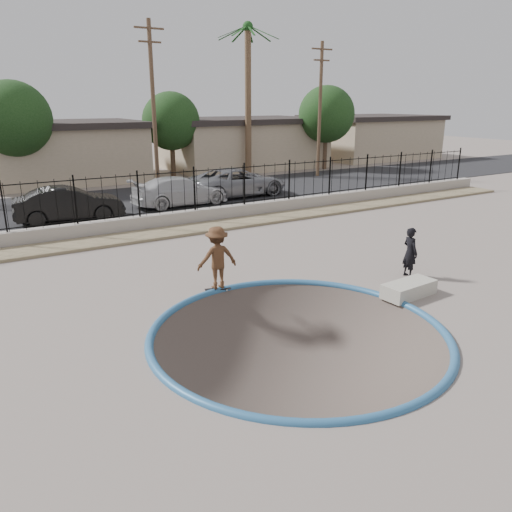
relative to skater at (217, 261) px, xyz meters
The scene contains 23 objects.
ground 9.79m from the skater, 87.77° to the left, with size 120.00×120.00×2.20m, color gray.
bowl_pit 3.56m from the skater, 83.78° to the right, with size 6.84×6.84×1.80m, color #493E38, non-canonical shape.
coping_ring 3.56m from the skater, 83.78° to the right, with size 7.04×7.04×0.20m, color #2D6393.
rock_strip 6.84m from the skater, 86.85° to the left, with size 42.00×1.60×0.11m, color tan.
retaining_wall 7.91m from the skater, 87.29° to the left, with size 42.00×0.45×0.60m, color #9F958C.
fence 7.91m from the skater, 87.29° to the left, with size 40.00×0.04×1.80m.
street 14.61m from the skater, 88.53° to the left, with size 90.00×8.00×0.04m, color black.
house_center 24.11m from the skater, 89.11° to the left, with size 10.60×8.60×3.90m.
house_east 28.06m from the skater, 59.17° to the left, with size 12.60×8.60×3.90m.
house_east_far 37.23m from the skater, 40.32° to the left, with size 11.60×8.60×3.90m.
palm_right 24.04m from the skater, 57.71° to the left, with size 2.30×2.30×10.30m.
utility_pole_mid 17.62m from the skater, 75.22° to the left, with size 1.70×0.24×9.50m.
utility_pole_right 23.61m from the skater, 45.36° to the left, with size 1.70×0.24×9.00m.
street_tree_left 21.01m from the skater, 97.27° to the left, with size 4.32×4.32×6.36m.
street_tree_mid 22.99m from the skater, 71.14° to the left, with size 3.96×3.96×5.83m.
street_tree_right 27.74m from the skater, 45.30° to the left, with size 4.32×4.32×6.36m.
skater is the anchor object (origin of this frame).
skateboard 0.84m from the skater, 90.00° to the left, with size 0.76×0.37×0.06m.
videographer 5.91m from the skater, 19.16° to the right, with size 0.57×0.37×1.55m, color black.
concrete_ledge 5.39m from the skater, 35.08° to the right, with size 1.60×0.70×0.40m, color #B3AE9E.
car_b 11.20m from the skater, 99.29° to the left, with size 1.62×4.64×1.53m, color black.
car_c 12.46m from the skater, 72.03° to the left, with size 2.04×5.03×1.46m, color #BCBCBE.
car_d 14.71m from the skater, 58.78° to the left, with size 2.60×5.64×1.57m, color gray.
Camera 1 is at (-6.28, -9.54, 5.18)m, focal length 35.00 mm.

